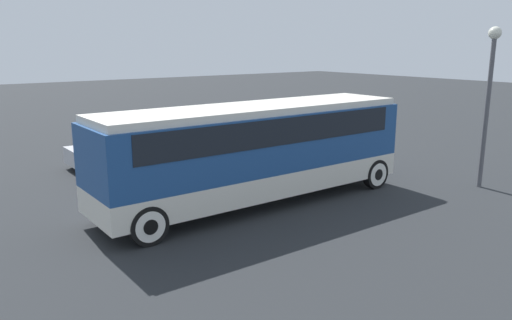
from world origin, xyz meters
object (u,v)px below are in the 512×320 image
object	(u,v)px
parked_car_mid	(165,161)
lamp_post	(490,84)
tour_bus	(258,145)
parked_car_near	(117,149)

from	to	relation	value
parked_car_mid	lamp_post	bearing A→B (deg)	-43.22
tour_bus	lamp_post	bearing A→B (deg)	-23.66
tour_bus	parked_car_mid	world-z (taller)	tour_bus
tour_bus	parked_car_mid	xyz separation A→B (m)	(-0.99, 4.77, -1.30)
tour_bus	lamp_post	world-z (taller)	lamp_post
parked_car_near	lamp_post	bearing A→B (deg)	-49.55
tour_bus	parked_car_near	distance (m)	8.01
parked_car_mid	tour_bus	bearing A→B (deg)	-78.27
parked_car_near	lamp_post	distance (m)	14.85
parked_car_near	parked_car_mid	size ratio (longest dim) A/B	1.00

